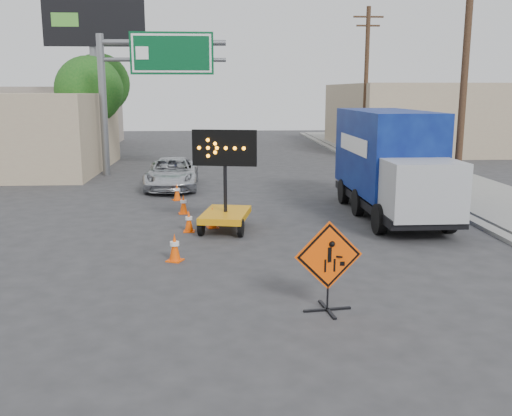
{
  "coord_description": "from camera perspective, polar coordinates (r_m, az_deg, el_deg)",
  "views": [
    {
      "loc": [
        -0.92,
        -10.6,
        4.14
      ],
      "look_at": [
        -0.07,
        2.33,
        1.47
      ],
      "focal_mm": 40.0,
      "sensor_mm": 36.0,
      "label": 1
    }
  ],
  "objects": [
    {
      "name": "cone_e",
      "position": [
        22.11,
        -7.9,
        1.62
      ],
      "size": [
        0.43,
        0.43,
        0.66
      ],
      "rotation": [
        0.0,
        0.0,
        0.38
      ],
      "color": "#FB4E05",
      "rests_on": "ground"
    },
    {
      "name": "pickup_truck",
      "position": [
        24.82,
        -8.4,
        3.44
      ],
      "size": [
        2.21,
        4.69,
        1.3
      ],
      "primitive_type": "imported",
      "rotation": [
        0.0,
        0.0,
        0.01
      ],
      "color": "silver",
      "rests_on": "ground"
    },
    {
      "name": "highway_gantry",
      "position": [
        28.79,
        -11.08,
        13.3
      ],
      "size": [
        6.18,
        0.38,
        6.9
      ],
      "color": "slate",
      "rests_on": "ground"
    },
    {
      "name": "cone_d",
      "position": [
        19.66,
        -7.27,
        0.4
      ],
      "size": [
        0.38,
        0.38,
        0.67
      ],
      "rotation": [
        0.0,
        0.0,
        0.11
      ],
      "color": "#FB4E05",
      "rests_on": "ground"
    },
    {
      "name": "arrow_board",
      "position": [
        17.12,
        -3.07,
        -0.04
      ],
      "size": [
        1.9,
        2.33,
        3.03
      ],
      "rotation": [
        0.0,
        0.0,
        -0.2
      ],
      "color": "orange",
      "rests_on": "ground"
    },
    {
      "name": "construction_sign",
      "position": [
        10.89,
        7.25,
        -5.59
      ],
      "size": [
        1.32,
        0.94,
        1.76
      ],
      "rotation": [
        0.0,
        0.0,
        0.13
      ],
      "color": "black",
      "rests_on": "ground"
    },
    {
      "name": "cone_c",
      "position": [
        17.55,
        -4.38,
        -0.92
      ],
      "size": [
        0.41,
        0.41,
        0.66
      ],
      "rotation": [
        0.0,
        0.0,
        0.26
      ],
      "color": "#FB4E05",
      "rests_on": "ground"
    },
    {
      "name": "utility_pole_near",
      "position": [
        22.45,
        20.12,
        12.36
      ],
      "size": [
        1.8,
        0.26,
        9.0
      ],
      "color": "#4A301F",
      "rests_on": "ground"
    },
    {
      "name": "box_truck",
      "position": [
        19.54,
        13.28,
        3.82
      ],
      "size": [
        2.39,
        7.35,
        3.49
      ],
      "rotation": [
        0.0,
        0.0,
        0.01
      ],
      "color": "black",
      "rests_on": "ground"
    },
    {
      "name": "billboard",
      "position": [
        37.36,
        -15.87,
        16.17
      ],
      "size": [
        6.1,
        0.54,
        9.85
      ],
      "color": "slate",
      "rests_on": "ground"
    },
    {
      "name": "tree_left_far",
      "position": [
        41.4,
        -15.36,
        11.89
      ],
      "size": [
        4.1,
        4.1,
        6.66
      ],
      "color": "#4A301F",
      "rests_on": "ground"
    },
    {
      "name": "ground",
      "position": [
        11.42,
        1.12,
        -9.61
      ],
      "size": [
        100.0,
        100.0,
        0.0
      ],
      "primitive_type": "plane",
      "color": "#2D2D30",
      "rests_on": "ground"
    },
    {
      "name": "storefront_left_far",
      "position": [
        46.81,
        -21.51,
        8.49
      ],
      "size": [
        12.0,
        10.0,
        4.4
      ],
      "primitive_type": "cube",
      "color": "gray",
      "rests_on": "ground"
    },
    {
      "name": "tree_left_near",
      "position": [
        33.36,
        -16.34,
        11.24
      ],
      "size": [
        3.71,
        3.71,
        6.03
      ],
      "color": "#4A301F",
      "rests_on": "ground"
    },
    {
      "name": "sidewalk_right",
      "position": [
        27.94,
        18.2,
        2.71
      ],
      "size": [
        4.0,
        60.0,
        0.15
      ],
      "primitive_type": "cube",
      "color": "gray",
      "rests_on": "ground"
    },
    {
      "name": "cone_a",
      "position": [
        14.23,
        -8.14,
        -3.91
      ],
      "size": [
        0.47,
        0.47,
        0.7
      ],
      "rotation": [
        0.0,
        0.0,
        -0.4
      ],
      "color": "#FB4E05",
      "rests_on": "ground"
    },
    {
      "name": "cone_b",
      "position": [
        17.12,
        -6.73,
        -1.31
      ],
      "size": [
        0.33,
        0.33,
        0.65
      ],
      "rotation": [
        0.0,
        0.0,
        -0.0
      ],
      "color": "#FB4E05",
      "rests_on": "ground"
    },
    {
      "name": "building_right_far",
      "position": [
        42.96,
        15.33,
        8.8
      ],
      "size": [
        10.0,
        14.0,
        4.6
      ],
      "primitive_type": "cube",
      "color": "tan",
      "rests_on": "ground"
    },
    {
      "name": "utility_pole_far",
      "position": [
        35.74,
        10.94,
        12.33
      ],
      "size": [
        1.8,
        0.26,
        9.0
      ],
      "color": "#4A301F",
      "rests_on": "ground"
    },
    {
      "name": "curb_right",
      "position": [
        27.17,
        13.69,
        2.69
      ],
      "size": [
        0.4,
        60.0,
        0.12
      ],
      "primitive_type": "cube",
      "color": "gray",
      "rests_on": "ground"
    }
  ]
}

